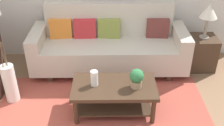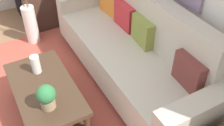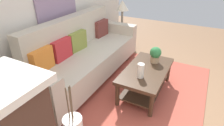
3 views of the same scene
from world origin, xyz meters
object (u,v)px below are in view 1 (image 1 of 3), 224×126
Objects in this scene: throw_pillow_orange at (61,29)px; floor_vase at (10,84)px; throw_pillow_crimson at (85,28)px; throw_pillow_maroon at (157,28)px; couch at (109,45)px; side_table at (201,53)px; coffee_table at (114,92)px; tabletop_vase at (94,78)px; throw_pillow_olive at (109,28)px; potted_plant_tabletop at (137,78)px; table_lamp at (209,12)px.

floor_vase is at bearing -121.27° from throw_pillow_orange.
throw_pillow_maroon is (1.19, 0.00, 0.00)m from throw_pillow_crimson.
throw_pillow_maroon is (1.59, 0.00, 0.00)m from throw_pillow_orange.
throw_pillow_crimson is 0.62× the size of floor_vase.
couch reaches higher than throw_pillow_crimson.
throw_pillow_crimson reaches higher than side_table.
coffee_table is (0.85, -1.24, -0.37)m from throw_pillow_orange.
coffee_table is at bearing -86.95° from couch.
throw_pillow_olive is at bearing 80.83° from tabletop_vase.
table_lamp is (1.21, 1.15, 0.42)m from potted_plant_tabletop.
potted_plant_tabletop is 1.78m from floor_vase.
throw_pillow_olive is 0.62× the size of floor_vase.
potted_plant_tabletop is (-0.45, -1.27, -0.11)m from throw_pillow_maroon.
couch is 1.64m from table_lamp.
throw_pillow_crimson is at bearing 176.36° from side_table.
floor_vase is at bearing 168.74° from tabletop_vase.
throw_pillow_orange is 1.00× the size of throw_pillow_crimson.
couch is 6.91× the size of throw_pillow_maroon.
throw_pillow_crimson reaches higher than coffee_table.
throw_pillow_olive is (0.00, 0.12, 0.25)m from couch.
throw_pillow_orange is 0.62× the size of floor_vase.
tabletop_vase is 0.54m from potted_plant_tabletop.
tabletop_vase reaches higher than coffee_table.
couch is 1.12m from coffee_table.
throw_pillow_maroon is at bearing 8.88° from couch.
floor_vase is (-1.45, 0.25, -0.02)m from coffee_table.
throw_pillow_maroon is at bearing 24.29° from floor_vase.
floor_vase is at bearing 170.54° from potted_plant_tabletop.
throw_pillow_orange and throw_pillow_crimson have the same top height.
floor_vase is at bearing -148.23° from couch.
potted_plant_tabletop is 1.69m from side_table.
throw_pillow_crimson is 0.64× the size of side_table.
tabletop_vase is 2.08m from side_table.
tabletop_vase is at bearing -80.76° from throw_pillow_crimson.
throw_pillow_crimson is at bearing 119.98° from potted_plant_tabletop.
throw_pillow_olive is 1.37× the size of potted_plant_tabletop.
tabletop_vase is 1.24m from floor_vase.
throw_pillow_orange is at bearing 180.00° from throw_pillow_crimson.
throw_pillow_maroon is at bearing 51.01° from tabletop_vase.
table_lamp is at bearing -4.57° from throw_pillow_olive.
table_lamp reaches higher than coffee_table.
couch is at bearing -179.98° from side_table.
couch is at bearing 93.05° from coffee_table.
throw_pillow_maroon is at bearing 0.00° from throw_pillow_orange.
table_lamp is (1.54, 0.00, 0.56)m from couch.
throw_pillow_maroon is at bearing 170.67° from table_lamp.
couch is 0.84m from throw_pillow_orange.
tabletop_vase is at bearing -147.70° from table_lamp.
throw_pillow_olive is (0.40, 0.00, 0.00)m from throw_pillow_crimson.
table_lamp reaches higher than tabletop_vase.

